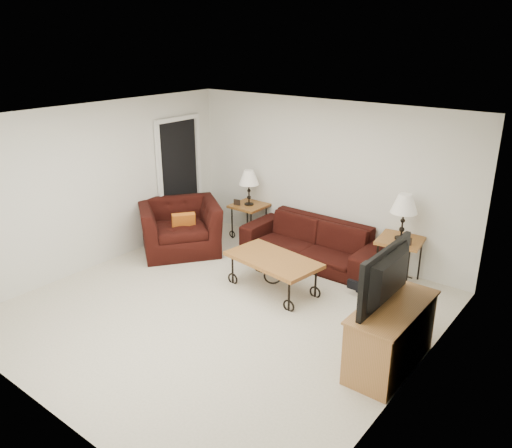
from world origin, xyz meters
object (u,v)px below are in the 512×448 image
Objects in this scene: lamp_right at (403,217)px; coffee_table at (273,274)px; side_table_left at (249,221)px; television at (395,278)px; side_table_right at (398,260)px; tv_stand at (391,336)px; backpack at (358,280)px; armchair at (180,227)px; sofa at (312,242)px; lamp_left at (249,188)px.

lamp_right is 0.51× the size of coffee_table.
television is at bearing -29.45° from side_table_left.
side_table_right is 1.00× the size of lamp_right.
side_table_right is 0.54× the size of tv_stand.
side_table_right is at bearing 110.93° from tv_stand.
side_table_left is 1.56× the size of backpack.
armchair is 1.03× the size of tv_stand.
coffee_table is 1.03× the size of armchair.
side_table_left is at bearing 138.26° from coffee_table.
side_table_right is 0.52× the size of armchair.
sofa reaches higher than backpack.
sofa is 1.43m from side_table_left.
armchair is at bearing -115.28° from lamp_left.
lamp_right is at bearing 46.64° from coffee_table.
side_table_right is at bearing 85.60° from backpack.
coffee_table is at bearing -41.74° from lamp_left.
lamp_left is (0.00, 0.00, 0.62)m from side_table_left.
side_table_right is at bearing 7.46° from sofa.
side_table_left is at bearing -119.45° from television.
tv_stand is at bearing 90.00° from television.
lamp_left is at bearing 11.40° from armchair.
sofa is at bearing 94.73° from coffee_table.
lamp_right is at bearing 7.46° from sofa.
sofa is 1.18m from coffee_table.
lamp_left is 1.38m from armchair.
side_table_left is 2.61m from backpack.
television is (2.02, -0.64, 0.81)m from coffee_table.
lamp_left is at bearing 180.00° from side_table_right.
lamp_left is (-1.42, 0.18, 0.59)m from sofa.
side_table_left is at bearing -177.73° from backpack.
lamp_left reaches higher than armchair.
side_table_left is at bearing 172.77° from sofa.
armchair is at bearing 174.69° from coffee_table.
lamp_left reaches higher than side_table_right.
lamp_left is at bearing 172.77° from sofa.
side_table_left is 2.79m from side_table_right.
backpack is at bearing 128.79° from tv_stand.
sofa is 1.55m from lamp_left.
side_table_right is 0.51× the size of coffee_table.
television reaches higher than side_table_left.
side_table_right is 0.76m from backpack.
lamp_left is at bearing 150.69° from tv_stand.
coffee_table is at bearing -58.64° from armchair.
armchair is at bearing -153.60° from backpack.
tv_stand is at bearing -69.07° from lamp_right.
armchair is (-3.34, -1.16, 0.08)m from side_table_right.
lamp_left is (-2.79, 0.00, 0.59)m from side_table_right.
lamp_left is 4.06m from television.
side_table_left is 4.08m from tv_stand.
armchair is 4.19m from tv_stand.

